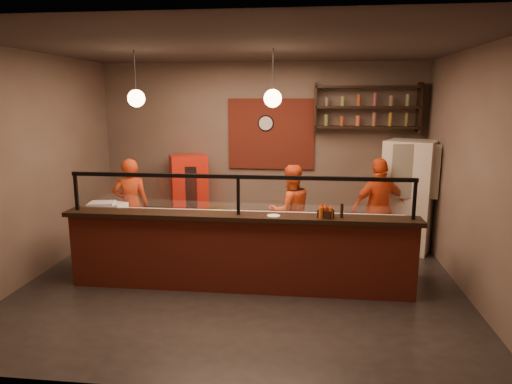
# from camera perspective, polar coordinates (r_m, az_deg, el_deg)

# --- Properties ---
(floor) EXTENTS (6.00, 6.00, 0.00)m
(floor) POSITION_cam_1_polar(r_m,az_deg,el_deg) (6.60, -1.73, -11.11)
(floor) COLOR black
(floor) RESTS_ON ground
(ceiling) EXTENTS (6.00, 6.00, 0.00)m
(ceiling) POSITION_cam_1_polar(r_m,az_deg,el_deg) (6.12, -1.93, 17.71)
(ceiling) COLOR #3C332E
(ceiling) RESTS_ON wall_back
(wall_back) EXTENTS (6.00, 0.00, 6.00)m
(wall_back) POSITION_cam_1_polar(r_m,az_deg,el_deg) (8.62, 0.59, 5.29)
(wall_back) COLOR #6C5B4F
(wall_back) RESTS_ON floor
(wall_left) EXTENTS (0.00, 5.00, 5.00)m
(wall_left) POSITION_cam_1_polar(r_m,az_deg,el_deg) (7.23, -26.09, 2.89)
(wall_left) COLOR #6C5B4F
(wall_left) RESTS_ON floor
(wall_right) EXTENTS (0.00, 5.00, 5.00)m
(wall_right) POSITION_cam_1_polar(r_m,az_deg,el_deg) (6.45, 25.58, 2.02)
(wall_right) COLOR #6C5B4F
(wall_right) RESTS_ON floor
(wall_front) EXTENTS (6.00, 0.00, 6.00)m
(wall_front) POSITION_cam_1_polar(r_m,az_deg,el_deg) (3.76, -7.35, -3.10)
(wall_front) COLOR #6C5B4F
(wall_front) RESTS_ON floor
(brick_patch) EXTENTS (1.60, 0.04, 1.30)m
(brick_patch) POSITION_cam_1_polar(r_m,az_deg,el_deg) (8.55, 1.92, 7.25)
(brick_patch) COLOR maroon
(brick_patch) RESTS_ON wall_back
(service_counter) EXTENTS (4.60, 0.25, 1.00)m
(service_counter) POSITION_cam_1_polar(r_m,az_deg,el_deg) (6.14, -2.17, -7.87)
(service_counter) COLOR maroon
(service_counter) RESTS_ON floor
(counter_ledge) EXTENTS (4.70, 0.37, 0.06)m
(counter_ledge) POSITION_cam_1_polar(r_m,az_deg,el_deg) (5.99, -2.21, -3.09)
(counter_ledge) COLOR black
(counter_ledge) RESTS_ON service_counter
(worktop_cabinet) EXTENTS (4.60, 0.75, 0.85)m
(worktop_cabinet) POSITION_cam_1_polar(r_m,az_deg,el_deg) (6.64, -1.51, -7.06)
(worktop_cabinet) COLOR gray
(worktop_cabinet) RESTS_ON floor
(worktop) EXTENTS (4.60, 0.75, 0.05)m
(worktop) POSITION_cam_1_polar(r_m,az_deg,el_deg) (6.51, -1.53, -3.30)
(worktop) COLOR beige
(worktop) RESTS_ON worktop_cabinet
(sneeze_guard) EXTENTS (4.50, 0.05, 0.52)m
(sneeze_guard) POSITION_cam_1_polar(r_m,az_deg,el_deg) (5.91, -2.23, 0.11)
(sneeze_guard) COLOR white
(sneeze_guard) RESTS_ON counter_ledge
(wall_shelving) EXTENTS (1.84, 0.28, 0.85)m
(wall_shelving) POSITION_cam_1_polar(r_m,az_deg,el_deg) (8.41, 13.67, 10.27)
(wall_shelving) COLOR black
(wall_shelving) RESTS_ON wall_back
(wall_clock) EXTENTS (0.30, 0.04, 0.30)m
(wall_clock) POSITION_cam_1_polar(r_m,az_deg,el_deg) (8.53, 1.24, 8.59)
(wall_clock) COLOR black
(wall_clock) RESTS_ON wall_back
(pendant_left) EXTENTS (0.24, 0.24, 0.77)m
(pendant_left) POSITION_cam_1_polar(r_m,az_deg,el_deg) (6.67, -14.74, 11.27)
(pendant_left) COLOR black
(pendant_left) RESTS_ON ceiling
(pendant_right) EXTENTS (0.24, 0.24, 0.77)m
(pendant_right) POSITION_cam_1_polar(r_m,az_deg,el_deg) (6.24, 2.10, 11.64)
(pendant_right) COLOR black
(pendant_right) RESTS_ON ceiling
(cook_left) EXTENTS (0.65, 0.51, 1.59)m
(cook_left) POSITION_cam_1_polar(r_m,az_deg,el_deg) (7.88, -15.33, -1.67)
(cook_left) COLOR red
(cook_left) RESTS_ON floor
(cook_mid) EXTENTS (0.91, 0.82, 1.52)m
(cook_mid) POSITION_cam_1_polar(r_m,az_deg,el_deg) (7.41, 4.32, -2.40)
(cook_mid) COLOR #D74514
(cook_mid) RESTS_ON floor
(cook_right) EXTENTS (1.03, 0.71, 1.63)m
(cook_right) POSITION_cam_1_polar(r_m,az_deg,el_deg) (7.64, 15.12, -1.94)
(cook_right) COLOR #E34615
(cook_right) RESTS_ON floor
(fridge) EXTENTS (1.01, 0.99, 1.87)m
(fridge) POSITION_cam_1_polar(r_m,az_deg,el_deg) (8.14, 18.54, -0.44)
(fridge) COLOR beige
(fridge) RESTS_ON floor
(red_cooler) EXTENTS (0.83, 0.80, 1.52)m
(red_cooler) POSITION_cam_1_polar(r_m,az_deg,el_deg) (8.65, -8.36, -0.44)
(red_cooler) COLOR red
(red_cooler) RESTS_ON floor
(pizza_dough) EXTENTS (0.53, 0.53, 0.01)m
(pizza_dough) POSITION_cam_1_polar(r_m,az_deg,el_deg) (6.53, 7.17, -3.06)
(pizza_dough) COLOR beige
(pizza_dough) RESTS_ON worktop
(prep_tub_a) EXTENTS (0.36, 0.30, 0.16)m
(prep_tub_a) POSITION_cam_1_polar(r_m,az_deg,el_deg) (7.03, -18.90, -1.93)
(prep_tub_a) COLOR white
(prep_tub_a) RESTS_ON worktop
(prep_tub_b) EXTENTS (0.36, 0.32, 0.15)m
(prep_tub_b) POSITION_cam_1_polar(r_m,az_deg,el_deg) (7.00, -17.18, -1.91)
(prep_tub_b) COLOR white
(prep_tub_b) RESTS_ON worktop
(prep_tub_c) EXTENTS (0.39, 0.33, 0.17)m
(prep_tub_c) POSITION_cam_1_polar(r_m,az_deg,el_deg) (7.02, -18.63, -1.88)
(prep_tub_c) COLOR white
(prep_tub_c) RESTS_ON worktop
(rolling_pin) EXTENTS (0.36, 0.13, 0.06)m
(rolling_pin) POSITION_cam_1_polar(r_m,az_deg,el_deg) (6.68, -5.82, -2.48)
(rolling_pin) COLOR yellow
(rolling_pin) RESTS_ON worktop
(condiment_caddy) EXTENTS (0.22, 0.20, 0.10)m
(condiment_caddy) POSITION_cam_1_polar(r_m,az_deg,el_deg) (5.88, 8.71, -2.69)
(condiment_caddy) COLOR black
(condiment_caddy) RESTS_ON counter_ledge
(pepper_mill) EXTENTS (0.05, 0.05, 0.18)m
(pepper_mill) POSITION_cam_1_polar(r_m,az_deg,el_deg) (5.89, 10.67, -2.31)
(pepper_mill) COLOR black
(pepper_mill) RESTS_ON counter_ledge
(small_plate) EXTENTS (0.21, 0.21, 0.01)m
(small_plate) POSITION_cam_1_polar(r_m,az_deg,el_deg) (5.88, 2.21, -2.99)
(small_plate) COLOR white
(small_plate) RESTS_ON counter_ledge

